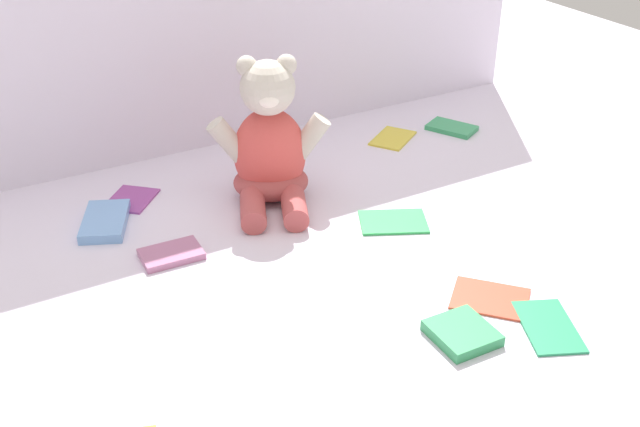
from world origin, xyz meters
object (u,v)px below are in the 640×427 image
book_case_4 (490,298)px  book_case_2 (131,198)px  book_case_5 (105,221)px  book_case_6 (171,254)px  book_case_0 (549,325)px  book_case_8 (393,137)px  book_case_1 (393,221)px  book_case_3 (452,128)px  book_case_9 (462,333)px  teddy_bear (270,149)px

book_case_4 → book_case_2: bearing=81.0°
book_case_5 → book_case_6: (0.07, -0.16, -0.00)m
book_case_4 → book_case_6: (-0.40, 0.37, 0.00)m
book_case_0 → book_case_5: size_ratio=0.97×
book_case_5 → book_case_8: (0.68, 0.06, -0.00)m
book_case_1 → book_case_5: book_case_5 is taller
book_case_4 → book_case_8: bearing=27.7°
book_case_3 → book_case_9: book_case_9 is taller
book_case_8 → book_case_0: bearing=-48.9°
teddy_bear → book_case_5: (-0.32, 0.05, -0.10)m
book_case_1 → book_case_9: bearing=-171.1°
book_case_2 → book_case_4: 0.72m
book_case_6 → book_case_8: size_ratio=0.91×
book_case_1 → book_case_0: bearing=-149.7°
teddy_bear → book_case_9: (0.05, -0.53, -0.10)m
book_case_1 → book_case_8: bearing=-8.0°
teddy_bear → book_case_1: (0.15, -0.20, -0.10)m
book_case_6 → book_case_9: bearing=-142.3°
book_case_1 → book_case_8: (0.21, 0.32, -0.00)m
teddy_bear → book_case_8: size_ratio=2.52×
book_case_0 → book_case_8: 0.72m
book_case_2 → book_case_3: (0.76, -0.04, 0.00)m
book_case_2 → book_case_5: bearing=-92.4°
book_case_0 → book_case_1: bearing=-61.4°
book_case_0 → book_case_3: 0.75m
book_case_4 → book_case_5: 0.71m
book_case_6 → book_case_8: book_case_6 is taller
book_case_1 → book_case_3: 0.46m
book_case_2 → teddy_bear: bearing=15.3°
book_case_3 → book_case_8: book_case_3 is taller
book_case_5 → book_case_0: bearing=-27.7°
book_case_2 → book_case_8: same height
book_case_1 → book_case_4: bearing=-154.3°
book_case_0 → book_case_4: size_ratio=1.09×
book_case_5 → book_case_9: size_ratio=1.47×
book_case_9 → book_case_5: bearing=-56.2°
book_case_2 → book_case_5: size_ratio=0.75×
book_case_3 → book_case_4: bearing=30.3°
book_case_1 → book_case_2: size_ratio=1.23×
book_case_1 → book_case_4: 0.28m
teddy_bear → book_case_6: (-0.25, -0.11, -0.10)m
book_case_1 → book_case_3: size_ratio=1.14×
book_case_2 → book_case_8: 0.61m
book_case_4 → book_case_8: 0.63m
book_case_0 → book_case_8: same height
teddy_bear → book_case_2: size_ratio=2.84×
book_case_4 → book_case_8: book_case_8 is taller
book_case_2 → book_case_9: book_case_9 is taller
book_case_0 → book_case_5: book_case_5 is taller
teddy_bear → book_case_2: (-0.25, 0.13, -0.10)m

